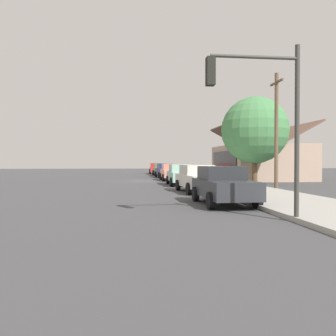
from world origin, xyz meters
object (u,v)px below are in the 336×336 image
car_cherry (156,168)px  fire_hydrant_red (171,172)px  car_navy (165,170)px  utility_pole_wooden (276,129)px  shade_tree (255,130)px  car_seafoam (180,174)px  car_ivory (198,178)px  car_charcoal (223,185)px  traffic_light_main (262,103)px  car_olive (160,169)px  car_coral (171,172)px

car_cherry → fire_hydrant_red: size_ratio=6.49×
car_navy → utility_pole_wooden: size_ratio=0.66×
shade_tree → utility_pole_wooden: bearing=-5.6°
car_seafoam → car_ivory: bearing=2.0°
car_seafoam → car_navy: bearing=-179.9°
car_cherry → car_charcoal: 37.88m
car_navy → car_ivory: bearing=-2.5°
car_cherry → traffic_light_main: traffic_light_main is taller
fire_hydrant_red → utility_pole_wooden: bearing=10.1°
car_cherry → car_charcoal: size_ratio=1.06×
car_olive → car_navy: size_ratio=0.89×
car_navy → utility_pole_wooden: 18.68m
car_cherry → traffic_light_main: (42.29, -0.31, 2.68)m
car_navy → car_seafoam: 12.93m
car_olive → car_seafoam: size_ratio=0.93×
car_cherry → car_navy: 12.86m
car_charcoal → car_seafoam: bearing=178.8°
car_charcoal → shade_tree: 14.37m
car_cherry → car_olive: bearing=2.6°
car_seafoam → fire_hydrant_red: size_ratio=6.64×
car_cherry → utility_pole_wooden: (30.50, 5.35, 3.11)m
car_navy → fire_hydrant_red: (-4.89, 1.31, -0.32)m
car_ivory → utility_pole_wooden: bearing=102.0°
car_ivory → fire_hydrant_red: bearing=173.4°
shade_tree → traffic_light_main: size_ratio=1.34×
car_navy → car_charcoal: bearing=-2.7°
car_charcoal → traffic_light_main: size_ratio=0.84×
car_navy → car_seafoam: bearing=-3.1°
car_cherry → fire_hydrant_red: car_cherry is taller
car_ivory → traffic_light_main: size_ratio=0.92×
car_olive → shade_tree: (18.71, 5.81, 3.47)m
car_ivory → car_charcoal: size_ratio=1.11×
car_seafoam → fire_hydrant_red: car_seafoam is taller
utility_pole_wooden → fire_hydrant_red: 23.14m
car_ivory → utility_pole_wooden: size_ratio=0.64×
car_ivory → fire_hydrant_red: size_ratio=6.76×
car_charcoal → fire_hydrant_red: 29.96m
car_charcoal → car_coral: bearing=178.5°
car_coral → car_ivory: 12.88m
car_coral → traffic_light_main: 23.35m
car_olive → fire_hydrant_red: car_olive is taller
car_seafoam → shade_tree: (-0.46, 6.04, 3.47)m
car_navy → car_coral: bearing=-3.2°
car_navy → car_seafoam: size_ratio=1.05×
shade_tree → car_olive: bearing=-162.7°
car_seafoam → shade_tree: bearing=95.5°
car_seafoam → fire_hydrant_red: 17.89m
traffic_light_main → car_olive: bearing=179.4°
traffic_light_main → utility_pole_wooden: utility_pole_wooden is taller
car_seafoam → traffic_light_main: bearing=0.7°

